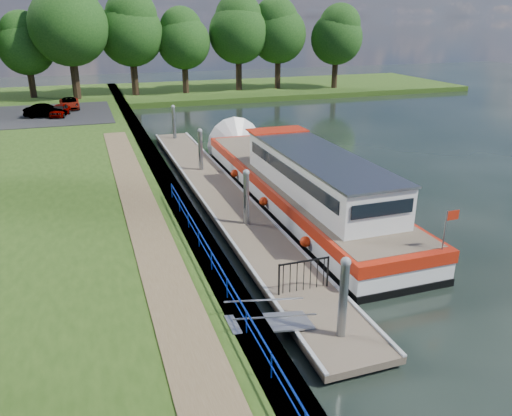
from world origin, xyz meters
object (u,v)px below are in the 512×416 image
object	(u,v)px
car_a	(60,110)
car_d	(69,103)
car_b	(45,111)
pontoon	(221,196)
barge	(292,180)

from	to	relation	value
car_a	car_d	distance (m)	3.79
car_d	car_b	bearing A→B (deg)	-118.47
car_a	car_d	size ratio (longest dim) A/B	0.82
pontoon	car_d	size ratio (longest dim) A/B	7.78
pontoon	car_d	distance (m)	28.38
car_a	car_d	world-z (taller)	car_a
barge	car_d	size ratio (longest dim) A/B	5.49
car_b	car_a	bearing A→B (deg)	-73.25
pontoon	car_a	world-z (taller)	car_a
barge	car_b	xyz separation A→B (m)	(-13.23, 24.70, 0.33)
car_a	car_b	distance (m)	1.21
car_d	pontoon	bearing A→B (deg)	-75.78
car_b	car_d	xyz separation A→B (m)	(1.97, 3.87, -0.04)
barge	car_d	world-z (taller)	barge
barge	car_a	xyz separation A→B (m)	(-12.03, 24.85, 0.28)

